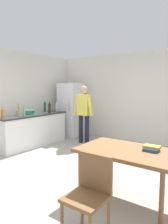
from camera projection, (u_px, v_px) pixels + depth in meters
name	position (u px, v px, depth m)	size (l,w,h in m)	color
ground_plane	(68.00, 170.00, 4.17)	(14.00, 14.00, 0.00)	#9E998E
wall_back	(130.00, 97.00, 6.43)	(6.40, 0.12, 2.70)	silver
wall_left	(0.00, 99.00, 5.69)	(0.12, 5.60, 2.70)	silver
kitchen_counter	(32.00, 130.00, 5.93)	(0.64, 2.20, 0.90)	white
refrigerator	(71.00, 110.00, 7.10)	(0.70, 0.67, 1.80)	white
person	(84.00, 111.00, 6.10)	(0.70, 0.22, 1.70)	#1E1E2D
dining_table	(127.00, 155.00, 3.04)	(1.40, 0.90, 0.75)	brown
chair	(90.00, 190.00, 2.27)	(0.42, 0.42, 0.91)	brown
cooking_pot	(30.00, 112.00, 5.87)	(0.40, 0.28, 0.12)	#2D845B
utensil_jar	(18.00, 112.00, 5.67)	(0.11, 0.11, 0.32)	tan
bottle_wine_green	(45.00, 107.00, 6.48)	(0.08, 0.08, 0.34)	#1E5123
bottle_wine_dark	(50.00, 108.00, 6.09)	(0.08, 0.08, 0.34)	black
bottle_vinegar_tall	(24.00, 111.00, 5.41)	(0.06, 0.06, 0.32)	gray
bottle_water_clear	(57.00, 107.00, 6.64)	(0.07, 0.07, 0.30)	silver
bottle_oil_amber	(2.00, 114.00, 4.97)	(0.06, 0.06, 0.28)	#996619
book_stack	(152.00, 148.00, 2.96)	(0.23, 0.19, 0.07)	#284C8E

